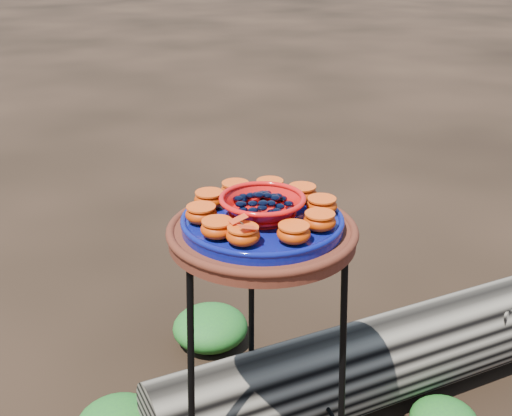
{
  "coord_description": "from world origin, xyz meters",
  "views": [
    {
      "loc": [
        -0.19,
        -1.3,
        1.35
      ],
      "look_at": [
        -0.01,
        0.0,
        0.78
      ],
      "focal_mm": 45.0,
      "sensor_mm": 36.0,
      "label": 1
    }
  ],
  "objects": [
    {
      "name": "orange_half_5",
      "position": [
        0.04,
        0.13,
        0.78
      ],
      "size": [
        0.07,
        0.07,
        0.04
      ],
      "primitive_type": "ellipsoid",
      "color": "#A92700",
      "rests_on": "cobalt_plate"
    },
    {
      "name": "butterfly",
      "position": [
        -0.06,
        -0.12,
        0.8
      ],
      "size": [
        0.09,
        0.07,
        0.01
      ],
      "primitive_type": null,
      "rotation": [
        0.0,
        0.0,
        0.32
      ],
      "color": "red",
      "rests_on": "orange_half_0"
    },
    {
      "name": "orange_half_0",
      "position": [
        -0.06,
        -0.12,
        0.78
      ],
      "size": [
        0.07,
        0.07,
        0.04
      ],
      "primitive_type": "ellipsoid",
      "color": "#A92700",
      "rests_on": "cobalt_plate"
    },
    {
      "name": "orange_half_1",
      "position": [
        0.05,
        -0.13,
        0.78
      ],
      "size": [
        0.07,
        0.07,
        0.04
      ],
      "primitive_type": "ellipsoid",
      "color": "#A92700",
      "rests_on": "cobalt_plate"
    },
    {
      "name": "orange_half_3",
      "position": [
        0.14,
        0.01,
        0.78
      ],
      "size": [
        0.07,
        0.07,
        0.04
      ],
      "primitive_type": "ellipsoid",
      "color": "#A92700",
      "rests_on": "cobalt_plate"
    },
    {
      "name": "driftwood_log",
      "position": [
        0.4,
        0.26,
        0.14
      ],
      "size": [
        1.49,
        0.81,
        0.27
      ],
      "primitive_type": null,
      "rotation": [
        0.0,
        0.0,
        0.31
      ],
      "color": "black",
      "rests_on": "ground"
    },
    {
      "name": "orange_half_2",
      "position": [
        0.11,
        -0.08,
        0.78
      ],
      "size": [
        0.07,
        0.07,
        0.04
      ],
      "primitive_type": "ellipsoid",
      "color": "#A92700",
      "rests_on": "cobalt_plate"
    },
    {
      "name": "orange_half_4",
      "position": [
        0.11,
        0.08,
        0.78
      ],
      "size": [
        0.07,
        0.07,
        0.04
      ],
      "primitive_type": "ellipsoid",
      "color": "#A92700",
      "rests_on": "cobalt_plate"
    },
    {
      "name": "foliage_back",
      "position": [
        -0.1,
        0.62,
        0.07
      ],
      "size": [
        0.27,
        0.27,
        0.13
      ],
      "primitive_type": "ellipsoid",
      "color": "#1D511F",
      "rests_on": "ground"
    },
    {
      "name": "cobalt_plate",
      "position": [
        0.0,
        0.0,
        0.75
      ],
      "size": [
        0.37,
        0.37,
        0.02
      ],
      "primitive_type": "cylinder",
      "color": "#090759",
      "rests_on": "terracotta_saucer"
    },
    {
      "name": "orange_half_8",
      "position": [
        -0.14,
        -0.01,
        0.78
      ],
      "size": [
        0.07,
        0.07,
        0.04
      ],
      "primitive_type": "ellipsoid",
      "color": "#A92700",
      "rests_on": "cobalt_plate"
    },
    {
      "name": "glass_gems",
      "position": [
        0.0,
        0.0,
        0.82
      ],
      "size": [
        0.14,
        0.14,
        0.02
      ],
      "primitive_type": null,
      "color": "black",
      "rests_on": "red_bowl"
    },
    {
      "name": "red_bowl",
      "position": [
        0.0,
        0.0,
        0.78
      ],
      "size": [
        0.18,
        0.18,
        0.05
      ],
      "primitive_type": null,
      "color": "red",
      "rests_on": "cobalt_plate"
    },
    {
      "name": "terracotta_saucer",
      "position": [
        0.0,
        0.0,
        0.72
      ],
      "size": [
        0.43,
        0.43,
        0.03
      ],
      "primitive_type": "cylinder",
      "color": "#461F11",
      "rests_on": "plant_stand"
    },
    {
      "name": "orange_half_7",
      "position": [
        -0.11,
        0.08,
        0.78
      ],
      "size": [
        0.07,
        0.07,
        0.04
      ],
      "primitive_type": "ellipsoid",
      "color": "#A92700",
      "rests_on": "cobalt_plate"
    },
    {
      "name": "plant_stand",
      "position": [
        0.0,
        0.0,
        0.35
      ],
      "size": [
        0.44,
        0.44,
        0.7
      ],
      "primitive_type": null,
      "color": "black",
      "rests_on": "ground"
    },
    {
      "name": "orange_half_6",
      "position": [
        -0.05,
        0.13,
        0.78
      ],
      "size": [
        0.07,
        0.07,
        0.04
      ],
      "primitive_type": "ellipsoid",
      "color": "#A92700",
      "rests_on": "cobalt_plate"
    },
    {
      "name": "orange_half_9",
      "position": [
        -0.11,
        -0.08,
        0.78
      ],
      "size": [
        0.07,
        0.07,
        0.04
      ],
      "primitive_type": "ellipsoid",
      "color": "#A92700",
      "rests_on": "cobalt_plate"
    }
  ]
}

